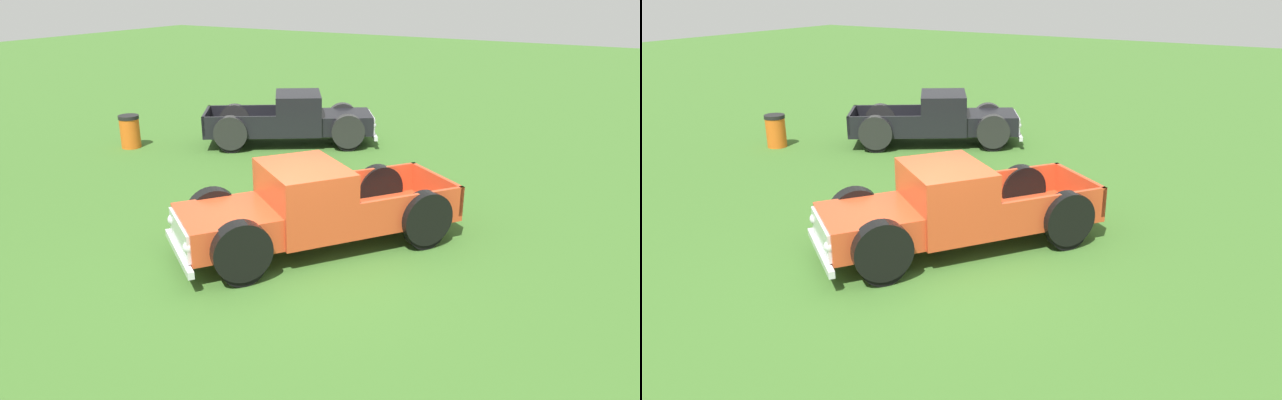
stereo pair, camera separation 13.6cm
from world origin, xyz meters
TOP-DOWN VIEW (x-y plane):
  - ground_plane at (0.00, 0.00)m, footprint 80.00×80.00m
  - pickup_truck_foreground at (0.35, 0.28)m, footprint 5.27×4.48m
  - pickup_truck_behind_left at (6.59, 4.23)m, footprint 4.20×5.09m
  - trash_can at (3.73, 8.29)m, footprint 0.59×0.59m

SIDE VIEW (x-z plane):
  - ground_plane at x=0.00m, z-range 0.00..0.00m
  - trash_can at x=3.73m, z-range 0.00..0.95m
  - pickup_truck_behind_left at x=6.59m, z-range -0.03..1.48m
  - pickup_truck_foreground at x=0.35m, z-range -0.04..1.55m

